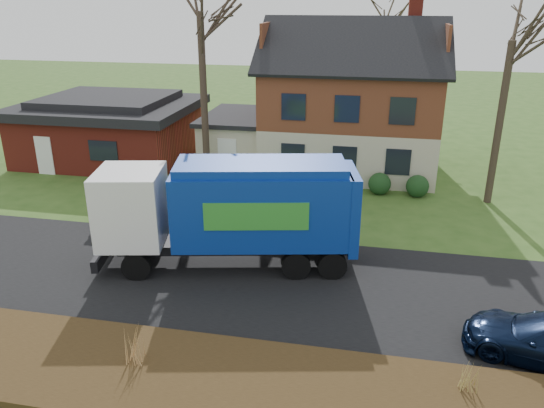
# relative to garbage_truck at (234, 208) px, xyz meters

# --- Properties ---
(ground) EXTENTS (120.00, 120.00, 0.00)m
(ground) POSITION_rel_garbage_truck_xyz_m (1.18, -1.07, -2.22)
(ground) COLOR #2F501A
(ground) RESTS_ON ground
(road) EXTENTS (80.00, 7.00, 0.02)m
(road) POSITION_rel_garbage_truck_xyz_m (1.18, -1.07, -2.21)
(road) COLOR black
(road) RESTS_ON ground
(mulch_verge) EXTENTS (80.00, 3.50, 0.30)m
(mulch_verge) POSITION_rel_garbage_truck_xyz_m (1.18, -6.37, -2.07)
(mulch_verge) COLOR black
(mulch_verge) RESTS_ON ground
(main_house) EXTENTS (12.95, 8.95, 9.26)m
(main_house) POSITION_rel_garbage_truck_xyz_m (2.67, 12.84, 1.81)
(main_house) COLOR beige
(main_house) RESTS_ON ground
(ranch_house) EXTENTS (9.80, 8.20, 3.70)m
(ranch_house) POSITION_rel_garbage_truck_xyz_m (-10.82, 11.93, -0.41)
(ranch_house) COLOR maroon
(ranch_house) RESTS_ON ground
(garbage_truck) EXTENTS (9.28, 4.22, 3.85)m
(garbage_truck) POSITION_rel_garbage_truck_xyz_m (0.00, 0.00, 0.00)
(garbage_truck) COLOR black
(garbage_truck) RESTS_ON ground
(silver_sedan) EXTENTS (5.25, 2.37, 1.67)m
(silver_sedan) POSITION_rel_garbage_truck_xyz_m (-4.19, 3.19, -1.38)
(silver_sedan) COLOR #A4A7AC
(silver_sedan) RESTS_ON ground
(tree_front_east) EXTENTS (3.76, 3.76, 10.45)m
(tree_front_east) POSITION_rel_garbage_truck_xyz_m (10.01, 8.47, 6.28)
(tree_front_east) COLOR #3B2F23
(tree_front_east) RESTS_ON ground
(tree_back) EXTENTS (3.31, 3.31, 10.48)m
(tree_back) POSITION_rel_garbage_truck_xyz_m (4.72, 21.26, 6.52)
(tree_back) COLOR #423527
(tree_back) RESTS_ON ground
(grass_clump_mid) EXTENTS (0.35, 0.29, 0.97)m
(grass_clump_mid) POSITION_rel_garbage_truck_xyz_m (-0.93, -6.10, -1.43)
(grass_clump_mid) COLOR tan
(grass_clump_mid) RESTS_ON mulch_verge
(grass_clump_east) EXTENTS (0.31, 0.25, 0.77)m
(grass_clump_east) POSITION_rel_garbage_truck_xyz_m (7.20, -5.57, -1.53)
(grass_clump_east) COLOR #A69149
(grass_clump_east) RESTS_ON mulch_verge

